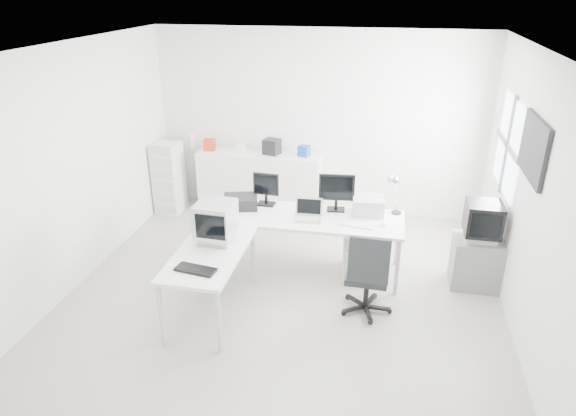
% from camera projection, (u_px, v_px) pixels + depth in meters
% --- Properties ---
extents(floor, '(5.00, 5.00, 0.01)m').
position_uv_depth(floor, '(285.00, 291.00, 6.13)').
color(floor, beige).
rests_on(floor, ground).
extents(ceiling, '(5.00, 5.00, 0.01)m').
position_uv_depth(ceiling, '(284.00, 48.00, 5.00)').
color(ceiling, white).
rests_on(ceiling, back_wall).
extents(back_wall, '(5.00, 0.02, 2.80)m').
position_uv_depth(back_wall, '(318.00, 124.00, 7.80)').
color(back_wall, silver).
rests_on(back_wall, floor).
extents(left_wall, '(0.02, 5.00, 2.80)m').
position_uv_depth(left_wall, '(76.00, 167.00, 6.02)').
color(left_wall, silver).
rests_on(left_wall, floor).
extents(right_wall, '(0.02, 5.00, 2.80)m').
position_uv_depth(right_wall, '(529.00, 200.00, 5.11)').
color(right_wall, silver).
rests_on(right_wall, floor).
extents(window, '(0.02, 1.20, 1.10)m').
position_uv_depth(window, '(508.00, 145.00, 6.11)').
color(window, white).
rests_on(window, right_wall).
extents(wall_picture, '(0.04, 0.90, 0.60)m').
position_uv_depth(wall_picture, '(534.00, 148.00, 5.01)').
color(wall_picture, black).
rests_on(wall_picture, right_wall).
extents(main_desk, '(2.40, 0.80, 0.75)m').
position_uv_depth(main_desk, '(305.00, 243.00, 6.46)').
color(main_desk, silver).
rests_on(main_desk, floor).
extents(side_desk, '(0.70, 1.40, 0.75)m').
position_uv_depth(side_desk, '(211.00, 282.00, 5.62)').
color(side_desk, silver).
rests_on(side_desk, floor).
extents(drawer_pedestal, '(0.40, 0.50, 0.60)m').
position_uv_depth(drawer_pedestal, '(360.00, 252.00, 6.40)').
color(drawer_pedestal, silver).
rests_on(drawer_pedestal, floor).
extents(inkjet_printer, '(0.49, 0.43, 0.15)m').
position_uv_depth(inkjet_printer, '(241.00, 202.00, 6.52)').
color(inkjet_printer, black).
rests_on(inkjet_printer, main_desk).
extents(lcd_monitor_small, '(0.35, 0.21, 0.42)m').
position_uv_depth(lcd_monitor_small, '(266.00, 189.00, 6.54)').
color(lcd_monitor_small, black).
rests_on(lcd_monitor_small, main_desk).
extents(lcd_monitor_large, '(0.46, 0.22, 0.46)m').
position_uv_depth(lcd_monitor_large, '(336.00, 193.00, 6.37)').
color(lcd_monitor_large, black).
rests_on(lcd_monitor_large, main_desk).
extents(laptop, '(0.32, 0.33, 0.20)m').
position_uv_depth(laptop, '(308.00, 212.00, 6.16)').
color(laptop, '#B7B7BA').
rests_on(laptop, main_desk).
extents(white_keyboard, '(0.41, 0.18, 0.02)m').
position_uv_depth(white_keyboard, '(357.00, 225.00, 6.05)').
color(white_keyboard, silver).
rests_on(white_keyboard, main_desk).
extents(white_mouse, '(0.06, 0.06, 0.06)m').
position_uv_depth(white_mouse, '(383.00, 224.00, 6.03)').
color(white_mouse, silver).
rests_on(white_mouse, main_desk).
extents(laser_printer, '(0.41, 0.36, 0.21)m').
position_uv_depth(laser_printer, '(368.00, 206.00, 6.32)').
color(laser_printer, '#B1B1B1').
rests_on(laser_printer, main_desk).
extents(desk_lamp, '(0.19, 0.19, 0.51)m').
position_uv_depth(desk_lamp, '(398.00, 195.00, 6.27)').
color(desk_lamp, silver).
rests_on(desk_lamp, main_desk).
extents(crt_monitor, '(0.41, 0.41, 0.45)m').
position_uv_depth(crt_monitor, '(216.00, 223.00, 5.60)').
color(crt_monitor, '#B7B7BA').
rests_on(crt_monitor, side_desk).
extents(black_keyboard, '(0.43, 0.23, 0.03)m').
position_uv_depth(black_keyboard, '(196.00, 270.00, 5.11)').
color(black_keyboard, black).
rests_on(black_keyboard, side_desk).
extents(office_chair, '(0.61, 0.61, 1.01)m').
position_uv_depth(office_chair, '(368.00, 271.00, 5.58)').
color(office_chair, '#222527').
rests_on(office_chair, floor).
extents(tv_cabinet, '(0.56, 0.46, 0.62)m').
position_uv_depth(tv_cabinet, '(476.00, 262.00, 6.15)').
color(tv_cabinet, slate).
rests_on(tv_cabinet, floor).
extents(crt_tv, '(0.50, 0.48, 0.45)m').
position_uv_depth(crt_tv, '(483.00, 222.00, 5.93)').
color(crt_tv, black).
rests_on(crt_tv, tv_cabinet).
extents(sideboard, '(1.93, 0.48, 0.96)m').
position_uv_depth(sideboard, '(260.00, 182.00, 8.10)').
color(sideboard, silver).
rests_on(sideboard, floor).
extents(clutter_box_a, '(0.19, 0.17, 0.17)m').
position_uv_depth(clutter_box_a, '(210.00, 145.00, 8.02)').
color(clutter_box_a, '#B52B19').
rests_on(clutter_box_a, sideboard).
extents(clutter_box_b, '(0.14, 0.12, 0.12)m').
position_uv_depth(clutter_box_b, '(240.00, 148.00, 7.93)').
color(clutter_box_b, silver).
rests_on(clutter_box_b, sideboard).
extents(clutter_box_c, '(0.28, 0.27, 0.23)m').
position_uv_depth(clutter_box_c, '(272.00, 147.00, 7.82)').
color(clutter_box_c, black).
rests_on(clutter_box_c, sideboard).
extents(clutter_box_d, '(0.19, 0.18, 0.16)m').
position_uv_depth(clutter_box_d, '(304.00, 151.00, 7.75)').
color(clutter_box_d, '#173CA2').
rests_on(clutter_box_d, sideboard).
extents(clutter_bottle, '(0.07, 0.07, 0.22)m').
position_uv_depth(clutter_bottle, '(192.00, 141.00, 8.10)').
color(clutter_bottle, silver).
rests_on(clutter_bottle, sideboard).
extents(filing_cabinet, '(0.38, 0.46, 1.10)m').
position_uv_depth(filing_cabinet, '(169.00, 178.00, 8.09)').
color(filing_cabinet, silver).
rests_on(filing_cabinet, floor).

